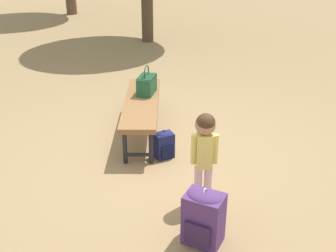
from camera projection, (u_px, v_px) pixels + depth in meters
name	position (u px, v px, depth m)	size (l,w,h in m)	color
ground_plane	(169.00, 159.00, 4.60)	(40.00, 40.00, 0.00)	#8C704C
park_bench	(141.00, 105.00, 4.99)	(1.65, 0.80, 0.45)	brown
handbag	(147.00, 84.00, 5.12)	(0.37, 0.31, 0.37)	#1E4C2D
child_standing	(205.00, 145.00, 3.61)	(0.18, 0.24, 0.91)	#E5B2C6
backpack_large	(204.00, 216.00, 3.29)	(0.37, 0.38, 0.51)	#4C2D66
backpack_small	(164.00, 144.00, 4.57)	(0.20, 0.22, 0.33)	#191E4C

